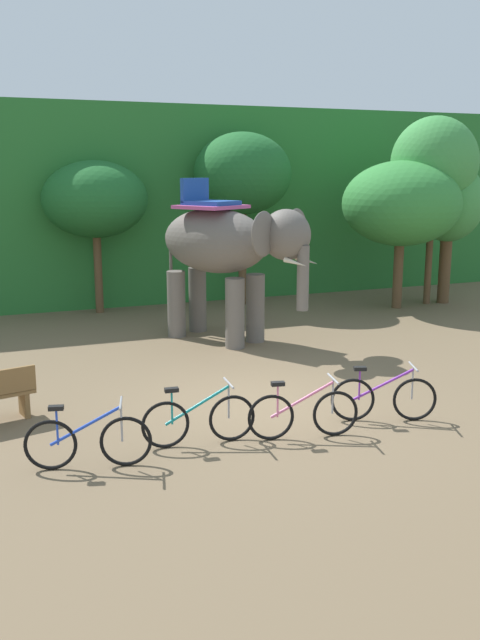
# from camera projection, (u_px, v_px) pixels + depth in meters

# --- Properties ---
(ground_plane) EXTENTS (80.00, 80.00, 0.00)m
(ground_plane) POSITION_uv_depth(u_px,v_px,m) (264.00, 405.00, 11.96)
(ground_plane) COLOR brown
(foliage_hedge) EXTENTS (36.00, 6.00, 5.84)m
(foliage_hedge) POSITION_uv_depth(u_px,v_px,m) (114.00, 202.00, 22.75)
(foliage_hedge) COLOR #28702D
(foliage_hedge) RESTS_ON ground
(tree_left) EXTENTS (2.90, 2.90, 4.23)m
(tree_left) POSITION_uv_depth(u_px,v_px,m) (95.00, 200.00, 19.06)
(tree_left) COLOR brown
(tree_left) RESTS_ON ground
(tree_center) EXTENTS (2.86, 2.86, 5.05)m
(tree_center) POSITION_uv_depth(u_px,v_px,m) (243.00, 174.00, 20.22)
(tree_center) COLOR brown
(tree_center) RESTS_ON ground
(tree_right) EXTENTS (3.37, 3.37, 4.23)m
(tree_right) POSITION_uv_depth(u_px,v_px,m) (401.00, 204.00, 19.76)
(tree_right) COLOR brown
(tree_right) RESTS_ON ground
(tree_far_left) EXTENTS (2.52, 2.52, 5.49)m
(tree_far_left) POSITION_uv_depth(u_px,v_px,m) (434.00, 163.00, 20.15)
(tree_far_left) COLOR brown
(tree_far_left) RESTS_ON ground
(tree_far_right) EXTENTS (2.06, 2.06, 4.20)m
(tree_far_right) POSITION_uv_depth(u_px,v_px,m) (449.00, 204.00, 20.55)
(tree_far_right) COLOR brown
(tree_far_right) RESTS_ON ground
(elephant) EXTENTS (3.22, 4.05, 3.78)m
(elephant) POSITION_uv_depth(u_px,v_px,m) (226.00, 248.00, 15.97)
(elephant) COLOR #665E56
(elephant) RESTS_ON ground
(bike_blue) EXTENTS (1.67, 0.60, 0.92)m
(bike_blue) POSITION_uv_depth(u_px,v_px,m) (88.00, 441.00, 9.35)
(bike_blue) COLOR black
(bike_blue) RESTS_ON ground
(bike_teal) EXTENTS (1.71, 0.52, 0.92)m
(bike_teal) POSITION_uv_depth(u_px,v_px,m) (199.00, 419.00, 10.16)
(bike_teal) COLOR black
(bike_teal) RESTS_ON ground
(bike_pink) EXTENTS (1.69, 0.54, 0.92)m
(bike_pink) POSITION_uv_depth(u_px,v_px,m) (303.00, 413.00, 10.41)
(bike_pink) COLOR black
(bike_pink) RESTS_ON ground
(bike_purple) EXTENTS (1.62, 0.73, 0.92)m
(bike_purple) POSITION_uv_depth(u_px,v_px,m) (384.00, 398.00, 11.13)
(bike_purple) COLOR black
(bike_purple) RESTS_ON ground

